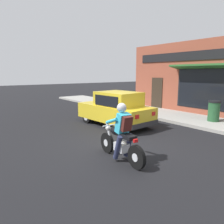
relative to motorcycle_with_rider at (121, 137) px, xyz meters
The scene contains 6 objects.
ground_plane 1.60m from the motorcycle_with_rider, 52.80° to the left, with size 80.00×80.00×0.00m, color black.
sidewalk_curb 7.42m from the motorcycle_with_rider, 34.20° to the left, with size 2.60×22.00×0.14m, color #9E9B93.
storefront_building 8.23m from the motorcycle_with_rider, 19.33° to the left, with size 1.25×9.15×4.20m.
motorcycle_with_rider is the anchor object (origin of this frame).
car_hatchback 4.14m from the motorcycle_with_rider, 53.92° to the left, with size 1.89×3.88×1.57m.
trash_bin 6.35m from the motorcycle_with_rider, ahead, with size 0.56×0.56×0.98m.
Camera 1 is at (-4.59, -5.62, 2.41)m, focal length 35.00 mm.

